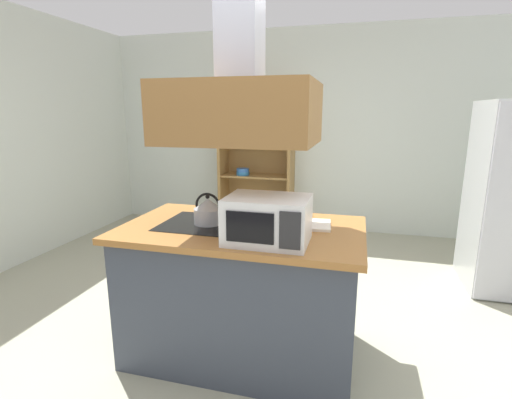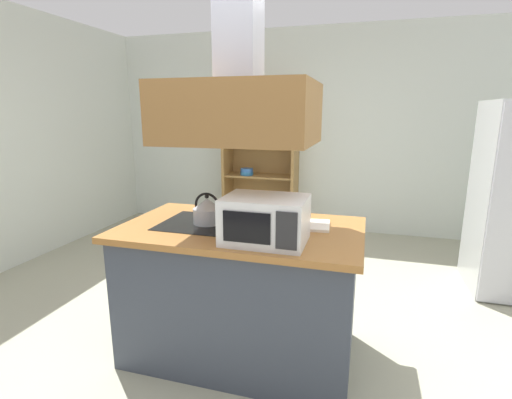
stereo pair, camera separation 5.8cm
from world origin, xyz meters
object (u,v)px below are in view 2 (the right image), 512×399
Objects in this scene: kettle at (207,211)px; dish_cabinet at (261,170)px; microwave at (265,220)px; cutting_board at (303,225)px.

dish_cabinet is at bearing 98.50° from kettle.
dish_cabinet is at bearing 105.93° from microwave.
dish_cabinet reaches higher than kettle.
dish_cabinet is at bearing 110.80° from cutting_board.
microwave is (0.46, -0.24, 0.04)m from kettle.
dish_cabinet reaches higher than cutting_board.
dish_cabinet is 2.89m from kettle.
kettle is 0.45× the size of microwave.
dish_cabinet is 3.22m from microwave.
microwave reaches higher than cutting_board.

